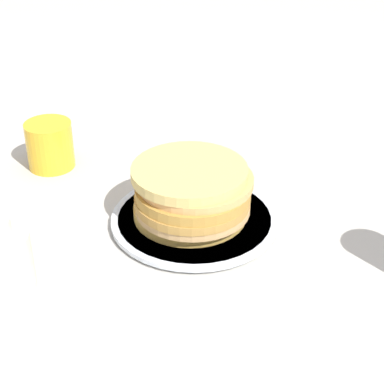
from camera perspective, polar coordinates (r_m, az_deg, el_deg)
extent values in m
plane|color=#BCB7AD|center=(0.95, -0.41, -3.34)|extent=(4.00, 4.00, 0.00)
cylinder|color=silver|center=(0.96, 0.00, -2.45)|extent=(0.23, 0.23, 0.01)
cylinder|color=silver|center=(0.96, 0.00, -2.33)|extent=(0.25, 0.25, 0.01)
cylinder|color=gold|center=(0.96, -0.17, -1.64)|extent=(0.17, 0.17, 0.02)
cylinder|color=tan|center=(0.94, 0.16, -1.28)|extent=(0.17, 0.17, 0.01)
cylinder|color=#B7873F|center=(0.93, 0.15, -0.72)|extent=(0.17, 0.17, 0.01)
cylinder|color=#B58539|center=(0.93, 0.23, 0.08)|extent=(0.17, 0.17, 0.02)
cylinder|color=tan|center=(0.92, 0.40, 1.00)|extent=(0.17, 0.17, 0.01)
cylinder|color=#D7BA68|center=(0.92, -0.23, 1.77)|extent=(0.17, 0.17, 0.02)
cylinder|color=yellow|center=(1.12, -12.52, 4.10)|extent=(0.08, 0.08, 0.08)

